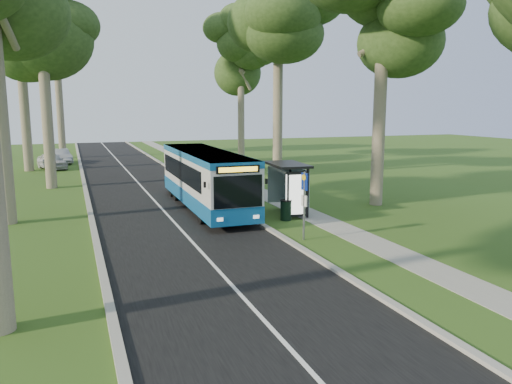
% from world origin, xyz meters
% --- Properties ---
extents(ground, '(120.00, 120.00, 0.00)m').
position_xyz_m(ground, '(0.00, 0.00, 0.00)').
color(ground, '#36561B').
rests_on(ground, ground).
extents(road, '(7.00, 100.00, 0.02)m').
position_xyz_m(road, '(-3.50, 10.00, 0.01)').
color(road, black).
rests_on(road, ground).
extents(kerb_east, '(0.25, 100.00, 0.12)m').
position_xyz_m(kerb_east, '(0.00, 10.00, 0.06)').
color(kerb_east, '#9E9B93').
rests_on(kerb_east, ground).
extents(kerb_west, '(0.25, 100.00, 0.12)m').
position_xyz_m(kerb_west, '(-7.00, 10.00, 0.06)').
color(kerb_west, '#9E9B93').
rests_on(kerb_west, ground).
extents(centre_line, '(0.12, 100.00, 0.00)m').
position_xyz_m(centre_line, '(-3.50, 10.00, 0.02)').
color(centre_line, white).
rests_on(centre_line, road).
extents(footpath, '(1.50, 100.00, 0.02)m').
position_xyz_m(footpath, '(3.00, 10.00, 0.01)').
color(footpath, gray).
rests_on(footpath, ground).
extents(bus, '(2.46, 11.19, 2.96)m').
position_xyz_m(bus, '(-1.32, 8.26, 1.53)').
color(bus, silver).
rests_on(bus, ground).
extents(bus_stop_sign, '(0.13, 0.38, 2.71)m').
position_xyz_m(bus_stop_sign, '(0.72, 0.83, 1.68)').
color(bus_stop_sign, gray).
rests_on(bus_stop_sign, ground).
extents(bus_shelter, '(1.78, 3.00, 2.49)m').
position_xyz_m(bus_shelter, '(2.23, 5.17, 1.75)').
color(bus_shelter, black).
rests_on(bus_shelter, ground).
extents(litter_bin, '(0.55, 0.55, 0.95)m').
position_xyz_m(litter_bin, '(1.45, 4.26, 0.48)').
color(litter_bin, black).
rests_on(litter_bin, ground).
extents(car_white, '(2.78, 4.28, 1.35)m').
position_xyz_m(car_white, '(-9.27, 28.65, 0.68)').
color(car_white, silver).
rests_on(car_white, ground).
extents(car_silver, '(2.22, 4.27, 1.34)m').
position_xyz_m(car_silver, '(-8.65, 32.78, 0.67)').
color(car_silver, '#9FA1A7').
rests_on(car_silver, ground).
extents(tree_west_c, '(5.20, 5.20, 14.97)m').
position_xyz_m(tree_west_c, '(-9.00, 18.00, 11.09)').
color(tree_west_c, '#7A6B56').
rests_on(tree_west_c, ground).
extents(tree_west_e, '(5.20, 5.20, 16.00)m').
position_xyz_m(tree_west_e, '(-8.50, 38.00, 11.85)').
color(tree_west_e, '#7A6B56').
rests_on(tree_west_e, ground).
extents(tree_east_c, '(5.20, 5.20, 17.01)m').
position_xyz_m(tree_east_c, '(6.80, 18.00, 12.58)').
color(tree_east_c, '#7A6B56').
rests_on(tree_east_c, ground).
extents(tree_east_d, '(5.20, 5.20, 13.44)m').
position_xyz_m(tree_east_d, '(8.00, 30.00, 9.97)').
color(tree_east_d, '#7A6B56').
rests_on(tree_east_d, ground).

